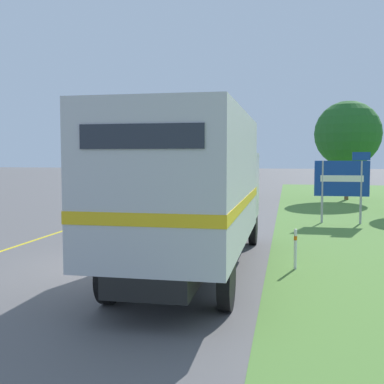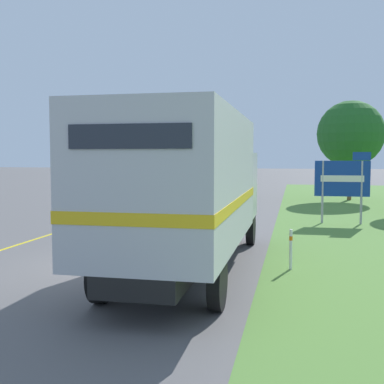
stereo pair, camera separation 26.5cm
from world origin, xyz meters
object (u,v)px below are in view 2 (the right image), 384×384
object	(u,v)px
lead_car_white	(183,185)
highway_sign	(343,180)
horse_trailer_truck	(189,186)
delineator_post	(291,248)
roadside_tree_mid	(351,134)

from	to	relation	value
lead_car_white	highway_sign	distance (m)	11.53
lead_car_white	horse_trailer_truck	bearing A→B (deg)	-76.40
lead_car_white	highway_sign	bearing A→B (deg)	-43.51
horse_trailer_truck	delineator_post	bearing A→B (deg)	19.79
highway_sign	roadside_tree_mid	world-z (taller)	roadside_tree_mid
roadside_tree_mid	delineator_post	bearing A→B (deg)	-99.83
highway_sign	roadside_tree_mid	bearing A→B (deg)	82.65
highway_sign	delineator_post	xyz separation A→B (m)	(-1.94, -8.37, -1.24)
horse_trailer_truck	delineator_post	world-z (taller)	horse_trailer_truck
horse_trailer_truck	lead_car_white	bearing A→B (deg)	103.60
delineator_post	horse_trailer_truck	bearing A→B (deg)	-160.21
horse_trailer_truck	delineator_post	distance (m)	2.83
lead_car_white	roadside_tree_mid	size ratio (longest dim) A/B	0.64
highway_sign	delineator_post	distance (m)	8.68
lead_car_white	highway_sign	xyz separation A→B (m)	(8.35, -7.92, 0.75)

